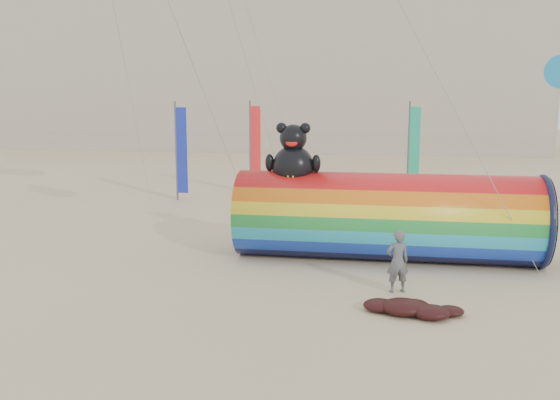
% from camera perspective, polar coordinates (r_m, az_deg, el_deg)
% --- Properties ---
extents(ground, '(160.00, 160.00, 0.00)m').
position_cam_1_polar(ground, '(18.75, -2.29, -7.99)').
color(ground, '#CCB58C').
rests_on(ground, ground).
extents(hotel_building, '(60.40, 15.40, 20.60)m').
position_cam_1_polar(hotel_building, '(65.46, -4.49, 14.01)').
color(hotel_building, '#B7AD99').
rests_on(hotel_building, ground).
extents(windsock_assembly, '(10.34, 3.15, 4.76)m').
position_cam_1_polar(windsock_assembly, '(21.71, 9.71, -1.31)').
color(windsock_assembly, red).
rests_on(windsock_assembly, ground).
extents(kite_handler, '(0.78, 0.64, 1.85)m').
position_cam_1_polar(kite_handler, '(18.39, 10.69, -5.53)').
color(kite_handler, '#53565A').
rests_on(kite_handler, ground).
extents(fabric_bundle, '(2.62, 1.35, 0.41)m').
position_cam_1_polar(fabric_bundle, '(16.92, 11.89, -9.64)').
color(fabric_bundle, '#3E0D0B').
rests_on(fabric_bundle, ground).
extents(festival_banners, '(12.70, 2.95, 5.20)m').
position_cam_1_polar(festival_banners, '(33.78, 0.27, 4.69)').
color(festival_banners, '#59595E').
rests_on(festival_banners, ground).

